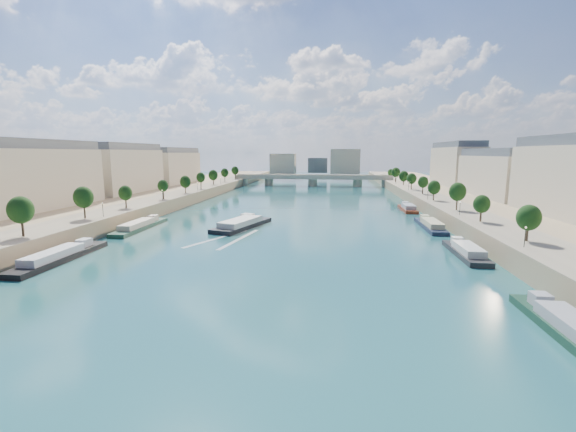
# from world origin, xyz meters

# --- Properties ---
(ground) EXTENTS (700.00, 700.00, 0.00)m
(ground) POSITION_xyz_m (0.00, 100.00, 0.00)
(ground) COLOR #0E383E
(ground) RESTS_ON ground
(quay_left) EXTENTS (44.00, 520.00, 5.00)m
(quay_left) POSITION_xyz_m (-72.00, 100.00, 2.50)
(quay_left) COLOR #9E8460
(quay_left) RESTS_ON ground
(quay_right) EXTENTS (44.00, 520.00, 5.00)m
(quay_right) POSITION_xyz_m (72.00, 100.00, 2.50)
(quay_right) COLOR #9E8460
(quay_right) RESTS_ON ground
(pave_left) EXTENTS (14.00, 520.00, 0.10)m
(pave_left) POSITION_xyz_m (-57.00, 100.00, 5.05)
(pave_left) COLOR gray
(pave_left) RESTS_ON quay_left
(pave_right) EXTENTS (14.00, 520.00, 0.10)m
(pave_right) POSITION_xyz_m (57.00, 100.00, 5.05)
(pave_right) COLOR gray
(pave_right) RESTS_ON quay_right
(trees_left) EXTENTS (4.80, 268.80, 8.26)m
(trees_left) POSITION_xyz_m (-55.00, 102.00, 10.48)
(trees_left) COLOR #382B1E
(trees_left) RESTS_ON ground
(trees_right) EXTENTS (4.80, 268.80, 8.26)m
(trees_right) POSITION_xyz_m (55.00, 110.00, 10.48)
(trees_right) COLOR #382B1E
(trees_right) RESTS_ON ground
(lamps_left) EXTENTS (0.36, 200.36, 4.28)m
(lamps_left) POSITION_xyz_m (-52.50, 90.00, 7.78)
(lamps_left) COLOR black
(lamps_left) RESTS_ON ground
(lamps_right) EXTENTS (0.36, 200.36, 4.28)m
(lamps_right) POSITION_xyz_m (52.50, 105.00, 7.78)
(lamps_right) COLOR black
(lamps_right) RESTS_ON ground
(buildings_left) EXTENTS (16.00, 226.00, 23.20)m
(buildings_left) POSITION_xyz_m (-85.00, 112.00, 16.45)
(buildings_left) COLOR beige
(buildings_left) RESTS_ON ground
(buildings_right) EXTENTS (16.00, 226.00, 23.20)m
(buildings_right) POSITION_xyz_m (85.00, 112.00, 16.45)
(buildings_right) COLOR beige
(buildings_right) RESTS_ON ground
(skyline) EXTENTS (79.00, 42.00, 22.00)m
(skyline) POSITION_xyz_m (3.19, 319.52, 14.66)
(skyline) COLOR beige
(skyline) RESTS_ON ground
(bridge) EXTENTS (112.00, 12.00, 8.15)m
(bridge) POSITION_xyz_m (0.00, 243.36, 5.08)
(bridge) COLOR #C1B79E
(bridge) RESTS_ON ground
(tour_barge) EXTENTS (15.33, 27.87, 3.71)m
(tour_barge) POSITION_xyz_m (-14.32, 84.24, 0.99)
(tour_barge) COLOR black
(tour_barge) RESTS_ON ground
(wake) EXTENTS (15.26, 25.79, 0.04)m
(wake) POSITION_xyz_m (-14.32, 67.61, 0.02)
(wake) COLOR silver
(wake) RESTS_ON ground
(moored_barges_left) EXTENTS (5.00, 123.78, 3.60)m
(moored_barges_left) POSITION_xyz_m (-45.50, 30.43, 0.84)
(moored_barges_left) COLOR #161F32
(moored_barges_left) RESTS_ON ground
(moored_barges_right) EXTENTS (5.00, 131.38, 3.60)m
(moored_barges_right) POSITION_xyz_m (45.50, 73.18, 0.84)
(moored_barges_right) COLOR #163827
(moored_barges_right) RESTS_ON ground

